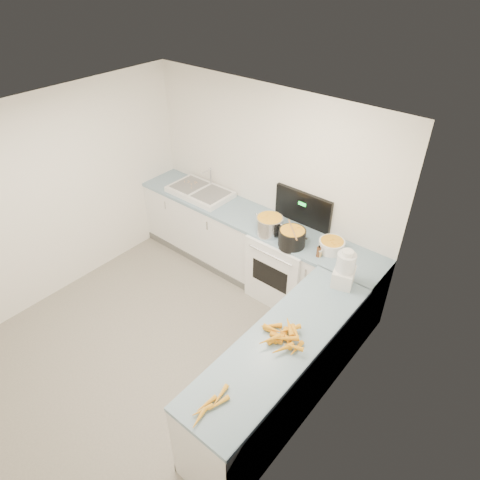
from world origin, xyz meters
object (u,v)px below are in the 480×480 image
Objects in this scene: steel_pot at (269,226)px; spice_jar at (320,254)px; sink at (200,192)px; black_pot at (292,238)px; stove at (285,264)px; mixing_bowl at (332,246)px; extract_bottle at (319,252)px; food_processor at (345,270)px.

spice_jar is (0.69, -0.01, -0.06)m from steel_pot.
spice_jar is (1.97, -0.17, 0.00)m from sink.
steel_pot reaches higher than black_pot.
black_pot is at bearing -46.03° from stove.
mixing_bowl is (0.56, 0.02, 0.53)m from stove.
steel_pot reaches higher than extract_bottle.
extract_bottle is (0.35, 0.01, -0.03)m from black_pot.
spice_jar is at bearing -4.80° from sink.
black_pot is 4.00× the size of spice_jar.
mixing_bowl is 2.39× the size of extract_bottle.
food_processor reaches higher than sink.
black_pot is 0.44m from mixing_bowl.
extract_bottle is at bearing -147.51° from spice_jar.
sink is 11.22× the size of spice_jar.
black_pot is (0.34, -0.03, -0.01)m from steel_pot.
mixing_bowl is at bearing 73.23° from extract_bottle.
stove is 1.54m from sink.
black_pot is 0.36m from spice_jar.
food_processor reaches higher than mixing_bowl.
stove is 0.60m from black_pot.
mixing_bowl is at bearing 76.06° from spice_jar.
sink is at bearing 174.96° from extract_bottle.
steel_pot is at bearing -167.71° from mixing_bowl.
extract_bottle is (-0.05, -0.18, -0.01)m from mixing_bowl.
steel_pot is 0.76m from mixing_bowl.
sink is 2.01m from mixing_bowl.
black_pot reaches higher than extract_bottle.
food_processor is at bearing -15.90° from black_pot.
spice_jar is (0.52, -0.15, 0.50)m from stove.
sink is at bearing 173.53° from black_pot.
stove reaches higher than food_processor.
black_pot reaches higher than spice_jar.
steel_pot is 0.70m from spice_jar.
steel_pot is at bearing 178.87° from spice_jar.
extract_bottle is at bearing -1.76° from steel_pot.
stove is 4.26× the size of steel_pot.
food_processor reaches higher than extract_bottle.
stove is at bearing 163.87° from spice_jar.
mixing_bowl is 3.73× the size of spice_jar.
mixing_bowl reaches higher than extract_bottle.
steel_pot is at bearing 167.27° from food_processor.
sink reaches higher than steel_pot.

